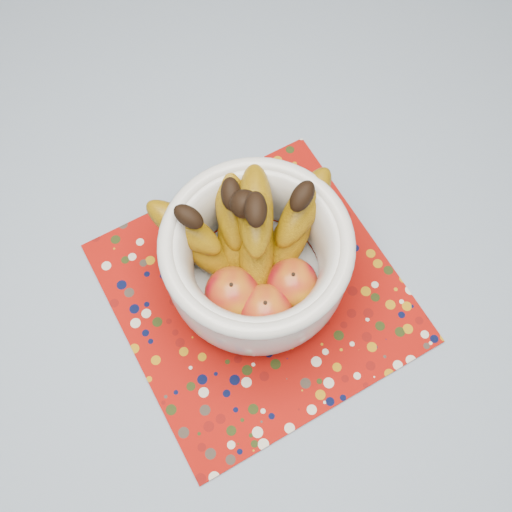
% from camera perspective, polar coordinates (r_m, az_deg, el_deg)
% --- Properties ---
extents(table, '(1.20, 1.20, 0.75)m').
position_cam_1_polar(table, '(0.98, -3.70, -1.80)').
color(table, brown).
rests_on(table, ground).
extents(tablecloth, '(1.32, 1.32, 0.01)m').
position_cam_1_polar(tablecloth, '(0.90, -4.01, 0.05)').
color(tablecloth, '#6380A5').
rests_on(tablecloth, table).
extents(placemat, '(0.51, 0.51, 0.00)m').
position_cam_1_polar(placemat, '(0.87, 0.08, -3.47)').
color(placemat, '#970E08').
rests_on(placemat, tablecloth).
extents(fruit_bowl, '(0.32, 0.26, 0.21)m').
position_cam_1_polar(fruit_bowl, '(0.80, -0.30, 0.47)').
color(fruit_bowl, silver).
rests_on(fruit_bowl, placemat).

